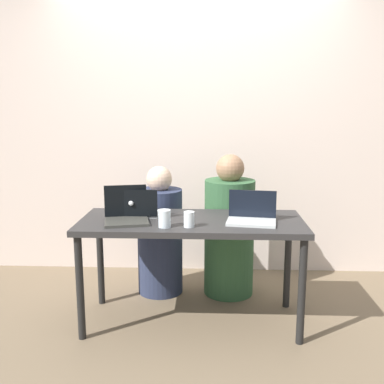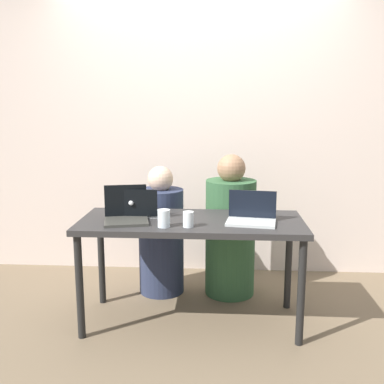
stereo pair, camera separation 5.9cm
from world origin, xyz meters
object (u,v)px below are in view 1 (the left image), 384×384
object	(u,v)px
person_on_left	(160,237)
water_glass_center	(189,220)
laptop_back_left	(133,210)
water_glass_left	(165,220)
person_on_right	(229,233)
laptop_front_right	(252,216)
laptop_front_left	(126,214)

from	to	relation	value
person_on_left	water_glass_center	size ratio (longest dim) A/B	10.41
laptop_back_left	water_glass_left	size ratio (longest dim) A/B	3.18
person_on_right	laptop_front_right	world-z (taller)	person_on_right
person_on_left	water_glass_left	world-z (taller)	person_on_left
person_on_left	person_on_right	distance (m)	0.56
laptop_front_right	water_glass_center	xyz separation A→B (m)	(-0.41, -0.13, -0.00)
laptop_front_left	water_glass_center	bearing A→B (deg)	-28.08
laptop_front_left	water_glass_left	distance (m)	0.30
person_on_right	water_glass_center	xyz separation A→B (m)	(-0.29, -0.70, 0.28)
laptop_front_left	water_glass_center	size ratio (longest dim) A/B	3.31
water_glass_center	person_on_right	bearing A→B (deg)	67.74
person_on_left	laptop_back_left	size ratio (longest dim) A/B	2.90
laptop_back_left	water_glass_center	bearing A→B (deg)	147.49
person_on_left	laptop_front_left	world-z (taller)	person_on_left
person_on_right	water_glass_center	size ratio (longest dim) A/B	11.38
person_on_left	laptop_back_left	world-z (taller)	person_on_left
person_on_left	person_on_right	size ratio (longest dim) A/B	0.91
laptop_front_right	laptop_back_left	bearing A→B (deg)	179.41
person_on_right	laptop_front_left	size ratio (longest dim) A/B	3.44
person_on_right	laptop_back_left	bearing A→B (deg)	28.82
water_glass_center	laptop_front_left	bearing A→B (deg)	164.56
person_on_right	water_glass_left	world-z (taller)	person_on_right
person_on_left	laptop_front_right	xyz separation A→B (m)	(0.68, -0.57, 0.33)
person_on_right	water_glass_left	distance (m)	0.89
laptop_back_left	water_glass_left	distance (m)	0.37
person_on_left	water_glass_left	distance (m)	0.79
laptop_front_left	water_glass_left	size ratio (longest dim) A/B	2.93
laptop_front_right	person_on_right	bearing A→B (deg)	110.51
laptop_front_left	person_on_left	bearing A→B (deg)	62.28
person_on_right	water_glass_center	distance (m)	0.81
laptop_front_right	laptop_front_left	size ratio (longest dim) A/B	1.04
person_on_right	water_glass_left	size ratio (longest dim) A/B	10.07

